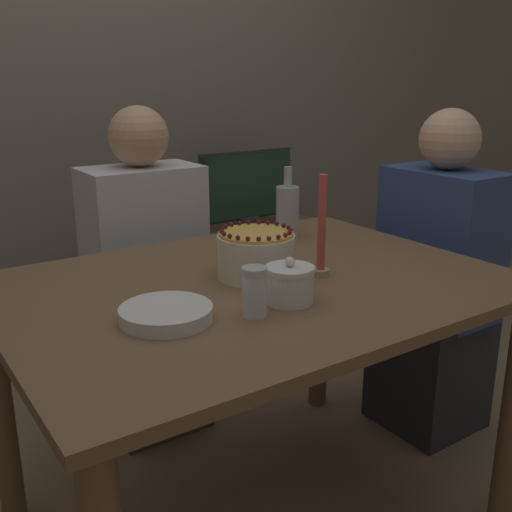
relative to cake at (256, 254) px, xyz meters
name	(u,v)px	position (x,y,z in m)	size (l,w,h in m)	color
wall_behind	(69,70)	(-0.02, 1.37, 0.48)	(8.00, 0.05, 2.60)	slate
dining_table	(255,323)	(-0.02, -0.03, -0.18)	(1.30, 0.96, 0.76)	brown
cake	(256,254)	(0.00, 0.00, 0.00)	(0.21, 0.21, 0.14)	#EFE5CC
sugar_bowl	(290,284)	(-0.04, -0.20, -0.02)	(0.12, 0.12, 0.11)	white
sugar_shaker	(254,292)	(-0.16, -0.23, 0.00)	(0.06, 0.06, 0.11)	white
plate_stack	(166,314)	(-0.33, -0.14, -0.05)	(0.21, 0.21, 0.03)	white
candle	(321,236)	(0.15, -0.09, 0.05)	(0.05, 0.05, 0.27)	tan
bottle	(287,211)	(0.32, 0.28, 0.03)	(0.08, 0.08, 0.24)	#B2B7BC
person_man_blue_shirt	(147,295)	(-0.03, 0.65, -0.31)	(0.40, 0.34, 1.18)	#473D33
person_woman_floral	(435,296)	(0.83, 0.06, -0.31)	(0.34, 0.40, 1.18)	#2D2D38
side_cabinet	(248,283)	(0.70, 1.10, -0.53)	(0.76, 0.46, 0.58)	brown
tv_monitor	(247,188)	(0.70, 1.10, -0.06)	(0.51, 0.10, 0.37)	#2D2D33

